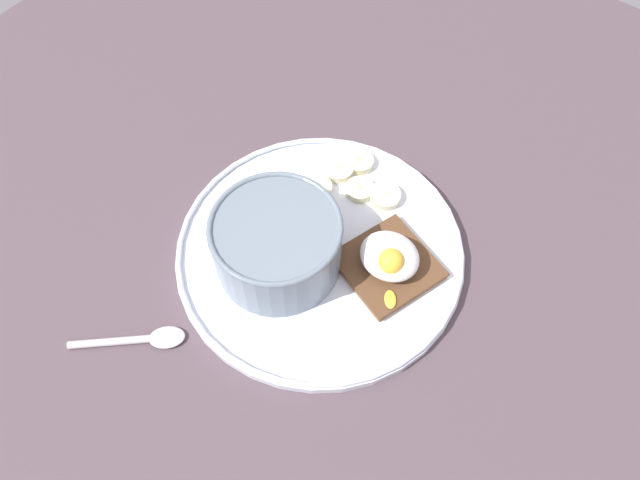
{
  "coord_description": "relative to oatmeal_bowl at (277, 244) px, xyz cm",
  "views": [
    {
      "loc": [
        -20.56,
        27.26,
        60.44
      ],
      "look_at": [
        0.0,
        0.0,
        5.0
      ],
      "focal_mm": 35.0,
      "sensor_mm": 36.0,
      "label": 1
    }
  ],
  "objects": [
    {
      "name": "oatmeal_bowl",
      "position": [
        0.0,
        0.0,
        0.0
      ],
      "size": [
        13.36,
        13.36,
        7.04
      ],
      "color": "slate",
      "rests_on": "plate"
    },
    {
      "name": "banana_slice_front",
      "position": [
        0.72,
        -15.75,
        -2.92
      ],
      "size": [
        3.63,
        3.62,
        1.04
      ],
      "color": "beige",
      "rests_on": "plate"
    },
    {
      "name": "spoon",
      "position": [
        5.49,
        14.97,
        -4.01
      ],
      "size": [
        9.64,
        8.91,
        0.8
      ],
      "color": "silver",
      "rests_on": "ground_plane"
    },
    {
      "name": "plate",
      "position": [
        -2.64,
        -3.73,
        -3.62
      ],
      "size": [
        30.93,
        30.93,
        1.6
      ],
      "color": "white",
      "rests_on": "ground_plane"
    },
    {
      "name": "banana_slice_left",
      "position": [
        -1.62,
        -12.58,
        -2.95
      ],
      "size": [
        4.5,
        4.5,
        0.98
      ],
      "color": "beige",
      "rests_on": "plate"
    },
    {
      "name": "toast_slice",
      "position": [
        -9.7,
        -6.15,
        -2.82
      ],
      "size": [
        11.48,
        11.48,
        1.05
      ],
      "color": "brown",
      "rests_on": "plate"
    },
    {
      "name": "banana_slice_right",
      "position": [
        1.89,
        -13.35,
        -2.85
      ],
      "size": [
        4.63,
        4.64,
        1.19
      ],
      "color": "#F4E7C2",
      "rests_on": "plate"
    },
    {
      "name": "poached_egg",
      "position": [
        -9.82,
        -5.99,
        -0.67
      ],
      "size": [
        6.73,
        7.34,
        3.87
      ],
      "color": "white",
      "rests_on": "toast_slice"
    },
    {
      "name": "banana_slice_inner",
      "position": [
        2.18,
        -9.77,
        -2.69
      ],
      "size": [
        4.28,
        4.22,
        1.64
      ],
      "color": "beige",
      "rests_on": "plate"
    },
    {
      "name": "banana_slice_back",
      "position": [
        -4.46,
        -13.43,
        -2.8
      ],
      "size": [
        4.55,
        4.5,
        1.36
      ],
      "color": "#F5EBBE",
      "rests_on": "plate"
    },
    {
      "name": "ground_plane",
      "position": [
        -2.64,
        -3.73,
        -5.41
      ],
      "size": [
        120.0,
        120.0,
        2.0
      ],
      "primitive_type": "cube",
      "color": "#4F4047",
      "rests_on": "ground"
    }
  ]
}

